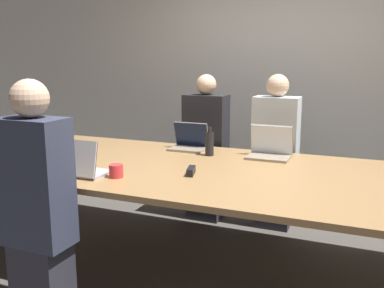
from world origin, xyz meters
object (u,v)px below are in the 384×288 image
object	(u,v)px
cup_near_left	(116,171)
bottle_far_midleft	(209,143)
person_near_left	(37,204)
person_far_midleft	(206,151)
laptop_far_center	(270,148)
person_far_center	(275,155)
bottle_near_left	(66,153)
stapler	(191,171)
laptop_near_left	(79,165)
laptop_far_midleft	(190,142)

from	to	relation	value
cup_near_left	bottle_far_midleft	distance (m)	0.93
person_near_left	cup_near_left	bearing A→B (deg)	-116.13
cup_near_left	person_far_midleft	xyz separation A→B (m)	(0.11, 1.40, -0.13)
laptop_far_center	person_near_left	distance (m)	1.82
person_near_left	person_far_midleft	world-z (taller)	person_near_left
person_far_center	person_far_midleft	xyz separation A→B (m)	(-0.66, -0.05, -0.01)
bottle_near_left	person_far_center	bearing A→B (deg)	46.29
person_far_midleft	bottle_far_midleft	distance (m)	0.61
person_near_left	bottle_far_midleft	size ratio (longest dim) A/B	6.08
person_far_center	stapler	bearing A→B (deg)	-105.67
laptop_near_left	bottle_near_left	bearing A→B (deg)	-35.12
person_far_midleft	bottle_far_midleft	size ratio (longest dim) A/B	5.95
stapler	laptop_far_midleft	bearing A→B (deg)	99.21
person_far_center	laptop_near_left	bearing A→B (deg)	-124.21
bottle_near_left	laptop_far_center	bearing A→B (deg)	33.51
stapler	bottle_far_midleft	bearing A→B (deg)	83.96
bottle_near_left	person_far_midleft	world-z (taller)	person_far_midleft
bottle_near_left	bottle_far_midleft	bearing A→B (deg)	41.43
laptop_far_center	cup_near_left	bearing A→B (deg)	-129.57
laptop_far_midleft	person_far_midleft	bearing A→B (deg)	88.33
laptop_far_center	laptop_far_midleft	bearing A→B (deg)	177.09
cup_near_left	person_far_midleft	size ratio (longest dim) A/B	0.07
person_far_center	cup_near_left	distance (m)	1.64
laptop_near_left	person_far_midleft	xyz separation A→B (m)	(0.37, 1.46, -0.16)
laptop_far_midleft	person_far_midleft	size ratio (longest dim) A/B	0.22
person_near_left	person_far_midleft	bearing A→B (deg)	-100.45
bottle_far_midleft	laptop_near_left	bearing A→B (deg)	-123.02
person_near_left	cup_near_left	xyz separation A→B (m)	(0.24, 0.49, 0.11)
laptop_far_center	cup_near_left	xyz separation A→B (m)	(-0.82, -0.99, -0.03)
laptop_far_center	laptop_near_left	size ratio (longest dim) A/B	0.96
laptop_near_left	bottle_near_left	distance (m)	0.31
person_far_center	laptop_far_midleft	xyz separation A→B (m)	(-0.67, -0.42, 0.15)
bottle_far_midleft	bottle_near_left	bearing A→B (deg)	-138.57
laptop_far_center	laptop_near_left	bearing A→B (deg)	-135.62
person_far_midleft	laptop_far_midleft	bearing A→B (deg)	-91.67
person_near_left	laptop_far_midleft	bearing A→B (deg)	-102.56
laptop_far_center	stapler	bearing A→B (deg)	-117.61
cup_near_left	laptop_far_midleft	bearing A→B (deg)	84.54
cup_near_left	bottle_near_left	bearing A→B (deg)	167.39
person_far_midleft	stapler	size ratio (longest dim) A/B	8.98
person_far_center	cup_near_left	bearing A→B (deg)	-117.99
person_near_left	bottle_near_left	world-z (taller)	person_near_left
cup_near_left	person_far_midleft	distance (m)	1.41
person_far_midleft	stapler	bearing A→B (deg)	-74.02
laptop_far_midleft	bottle_far_midleft	bearing A→B (deg)	-33.21
laptop_near_left	cup_near_left	size ratio (longest dim) A/B	3.78
person_near_left	laptop_near_left	bearing A→B (deg)	-87.62
laptop_near_left	bottle_near_left	world-z (taller)	laptop_near_left
person_near_left	person_far_center	bearing A→B (deg)	-117.52
laptop_near_left	bottle_far_midleft	xyz separation A→B (m)	(0.60, 0.92, 0.03)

